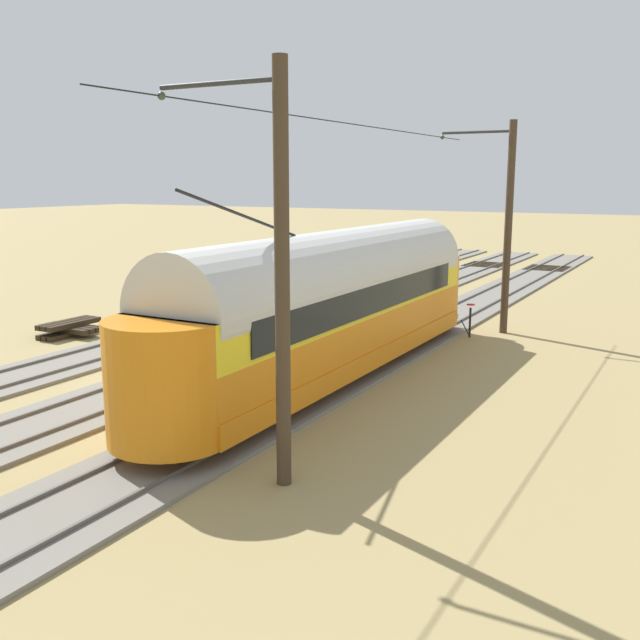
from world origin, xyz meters
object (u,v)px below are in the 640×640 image
object	(u,v)px
vintage_streetcar	(334,302)
spare_tie_stack	(69,328)
catenary_pole_foreground	(506,224)
catenary_pole_mid_near	(279,272)
switch_stand	(470,319)

from	to	relation	value
vintage_streetcar	spare_tie_stack	distance (m)	11.53
catenary_pole_foreground	catenary_pole_mid_near	xyz separation A→B (m)	(0.00, 15.73, 0.00)
switch_stand	spare_tie_stack	distance (m)	14.85
catenary_pole_foreground	spare_tie_stack	bearing A→B (deg)	30.87
catenary_pole_foreground	vintage_streetcar	bearing A→B (deg)	73.46
catenary_pole_mid_near	switch_stand	xyz separation A→B (m)	(0.81, -14.32, -3.38)
vintage_streetcar	catenary_pole_mid_near	size ratio (longest dim) A/B	2.16
spare_tie_stack	catenary_pole_foreground	bearing A→B (deg)	-149.13
vintage_streetcar	catenary_pole_foreground	size ratio (longest dim) A/B	2.16
switch_stand	catenary_pole_foreground	bearing A→B (deg)	-119.83
vintage_streetcar	spare_tie_stack	world-z (taller)	vintage_streetcar
catenary_pole_mid_near	spare_tie_stack	size ratio (longest dim) A/B	3.26
catenary_pole_mid_near	spare_tie_stack	bearing A→B (deg)	-27.97
catenary_pole_foreground	switch_stand	distance (m)	3.75
catenary_pole_mid_near	switch_stand	size ratio (longest dim) A/B	6.33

